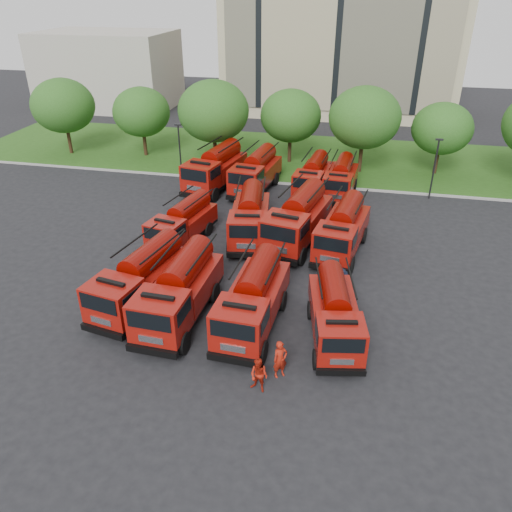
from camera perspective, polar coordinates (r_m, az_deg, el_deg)
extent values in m
plane|color=black|center=(29.79, -1.33, -4.00)|extent=(140.00, 140.00, 0.00)
cube|color=#204512|center=(53.12, 5.23, 11.25)|extent=(70.00, 16.00, 0.12)
cube|color=gray|center=(45.54, 3.89, 8.22)|extent=(70.00, 0.30, 0.14)
cube|color=#B8AD89|center=(72.44, 9.98, 25.78)|extent=(30.00, 14.00, 25.00)
cube|color=black|center=(65.37, 9.58, 25.48)|extent=(28.00, 0.15, 22.00)
cube|color=#A59F92|center=(77.92, -16.49, 19.73)|extent=(18.00, 12.00, 10.00)
cylinder|color=#382314|center=(57.06, -20.52, 12.14)|extent=(0.36, 0.36, 2.62)
ellipsoid|color=#1D4714|center=(56.20, -21.19, 15.73)|extent=(6.30, 6.30, 5.36)
cylinder|color=#382314|center=(54.21, -12.57, 12.30)|extent=(0.36, 0.36, 2.38)
ellipsoid|color=#1D4714|center=(53.37, -12.96, 15.75)|extent=(5.71, 5.71, 4.86)
cylinder|color=#382314|center=(50.07, -4.70, 11.76)|extent=(0.36, 0.36, 2.80)
ellipsoid|color=#1D4714|center=(49.04, -4.89, 16.18)|extent=(6.72, 6.72, 5.71)
cylinder|color=#382314|center=(51.00, 3.85, 11.91)|extent=(0.36, 0.36, 2.45)
ellipsoid|color=#1D4714|center=(50.09, 3.99, 15.70)|extent=(5.88, 5.88, 5.00)
cylinder|color=#382314|center=(49.06, 11.84, 10.83)|extent=(0.36, 0.36, 2.73)
ellipsoid|color=#1D4714|center=(48.03, 12.31, 15.20)|extent=(6.55, 6.55, 5.57)
cylinder|color=#382314|center=(50.59, 19.88, 10.00)|extent=(0.36, 0.36, 2.27)
ellipsoid|color=#1D4714|center=(49.72, 20.51, 13.49)|extent=(5.46, 5.46, 4.64)
cylinder|color=black|center=(46.47, -8.68, 11.57)|extent=(0.14, 0.14, 5.00)
cube|color=black|center=(45.78, -8.92, 14.61)|extent=(0.60, 0.25, 0.12)
cylinder|color=black|center=(44.10, 19.66, 9.24)|extent=(0.14, 0.14, 5.00)
cube|color=black|center=(43.37, 20.22, 12.39)|extent=(0.60, 0.25, 0.12)
cube|color=black|center=(28.99, -12.77, -4.28)|extent=(3.64, 7.47, 0.31)
cube|color=black|center=(26.75, -17.13, -8.25)|extent=(2.56, 0.73, 0.36)
cube|color=maroon|center=(26.78, -15.96, -4.84)|extent=(2.88, 2.68, 1.99)
cube|color=black|center=(25.83, -17.62, -5.27)|extent=(2.12, 0.45, 0.87)
cube|color=maroon|center=(29.33, -11.72, -1.84)|extent=(3.33, 5.09, 1.33)
cylinder|color=#5C0601|center=(28.79, -11.93, 0.01)|extent=(2.30, 4.50, 1.53)
cylinder|color=black|center=(28.02, -17.79, -6.61)|extent=(0.56, 1.17, 1.12)
cylinder|color=black|center=(26.73, -13.84, -7.89)|extent=(0.56, 1.17, 1.12)
cylinder|color=black|center=(30.89, -12.65, -2.23)|extent=(0.56, 1.17, 1.12)
cylinder|color=black|center=(29.73, -8.90, -3.18)|extent=(0.56, 1.17, 1.12)
cube|color=black|center=(27.52, -8.54, -5.75)|extent=(2.74, 7.47, 0.32)
cube|color=black|center=(24.89, -11.81, -10.58)|extent=(2.64, 0.38, 0.37)
cube|color=maroon|center=(24.99, -10.92, -6.70)|extent=(2.68, 2.43, 2.05)
cube|color=black|center=(23.87, -12.19, -7.36)|extent=(2.21, 0.15, 0.90)
cube|color=maroon|center=(27.95, -7.78, -3.03)|extent=(2.79, 4.95, 1.37)
cylinder|color=#5C0601|center=(27.37, -7.93, -1.04)|extent=(1.77, 4.49, 1.58)
cylinder|color=black|center=(26.08, -13.29, -8.81)|extent=(0.42, 1.17, 1.16)
cylinder|color=black|center=(25.18, -8.30, -9.81)|extent=(0.42, 1.17, 1.16)
cylinder|color=black|center=(29.45, -9.33, -3.52)|extent=(0.42, 1.17, 1.16)
cylinder|color=black|center=(28.65, -4.85, -4.21)|extent=(0.42, 1.17, 1.16)
cube|color=black|center=(26.65, -0.32, -6.74)|extent=(2.70, 7.24, 0.31)
cube|color=black|center=(23.97, -2.65, -11.73)|extent=(2.56, 0.38, 0.36)
cube|color=maroon|center=(24.08, -1.88, -7.82)|extent=(2.61, 2.36, 1.99)
cube|color=black|center=(22.94, -2.72, -8.56)|extent=(2.14, 0.16, 0.87)
cube|color=maroon|center=(27.08, 0.30, -4.00)|extent=(2.73, 4.80, 1.32)
cylinder|color=#5C0601|center=(26.50, 0.30, -2.04)|extent=(1.74, 4.35, 1.53)
cylinder|color=black|center=(25.00, -4.58, -9.94)|extent=(0.41, 1.14, 1.12)
cylinder|color=black|center=(24.46, 0.71, -10.87)|extent=(0.41, 1.14, 1.12)
cylinder|color=black|center=(28.42, -1.63, -4.45)|extent=(0.41, 1.14, 1.12)
cylinder|color=black|center=(27.95, 3.00, -5.14)|extent=(0.41, 1.14, 1.12)
cube|color=black|center=(26.17, 8.84, -8.11)|extent=(3.21, 6.64, 0.27)
cube|color=black|center=(23.74, 9.69, -12.91)|extent=(2.28, 0.64, 0.32)
cube|color=maroon|center=(23.84, 9.60, -9.32)|extent=(2.55, 2.37, 1.77)
cube|color=black|center=(22.80, 9.99, -10.10)|extent=(1.89, 0.39, 0.77)
cube|color=maroon|center=(26.55, 8.73, -5.55)|extent=(2.95, 4.52, 1.18)
cylinder|color=#5C0601|center=(26.02, 8.89, -3.80)|extent=(2.03, 4.01, 1.36)
cylinder|color=black|center=(24.28, 6.93, -11.66)|extent=(0.49, 1.04, 1.00)
cylinder|color=black|center=(24.57, 11.90, -11.59)|extent=(0.49, 1.04, 1.00)
cylinder|color=black|center=(27.43, 6.28, -6.19)|extent=(0.49, 1.04, 1.00)
cylinder|color=black|center=(27.68, 10.63, -6.20)|extent=(0.49, 1.04, 1.00)
cube|color=black|center=(35.35, -8.26, 2.46)|extent=(3.28, 6.61, 0.27)
cube|color=black|center=(33.01, -11.08, 0.08)|extent=(2.26, 0.66, 0.32)
cube|color=maroon|center=(33.28, -10.28, 2.47)|extent=(2.56, 2.38, 1.76)
cube|color=black|center=(32.36, -11.30, 2.37)|extent=(1.87, 0.42, 0.77)
cube|color=maroon|center=(35.79, -7.53, 4.15)|extent=(2.99, 4.51, 1.17)
cylinder|color=#5C0601|center=(35.40, -7.63, 5.56)|extent=(2.07, 3.99, 1.36)
cylinder|color=black|center=(34.19, -11.74, 0.99)|extent=(0.50, 1.04, 0.99)
cylinder|color=black|center=(33.14, -8.76, 0.32)|extent=(0.50, 1.04, 0.99)
cylinder|color=black|center=(37.12, -8.35, 3.66)|extent=(0.50, 1.04, 0.99)
cylinder|color=black|center=(36.16, -5.52, 3.12)|extent=(0.50, 1.04, 0.99)
cube|color=black|center=(35.47, -0.70, 3.01)|extent=(3.41, 7.41, 0.31)
cube|color=black|center=(32.29, -1.13, 0.11)|extent=(2.56, 0.64, 0.36)
cube|color=maroon|center=(32.77, -1.00, 2.93)|extent=(2.81, 2.60, 1.99)
cube|color=black|center=(31.55, -1.16, 2.76)|extent=(2.12, 0.38, 0.87)
cube|color=maroon|center=(36.13, -0.59, 4.96)|extent=(3.19, 5.02, 1.32)
cylinder|color=#5C0601|center=(35.70, -0.60, 6.54)|extent=(2.17, 4.46, 1.53)
cylinder|color=black|center=(33.26, -3.02, 0.89)|extent=(0.52, 1.16, 1.12)
cylinder|color=black|center=(33.11, 1.02, 0.79)|extent=(0.52, 1.16, 1.12)
cylinder|color=black|center=(37.25, -2.31, 4.16)|extent=(0.52, 1.16, 1.12)
cylinder|color=black|center=(37.11, 1.30, 4.07)|extent=(0.52, 1.16, 1.12)
cube|color=black|center=(34.99, 4.74, 2.63)|extent=(4.02, 8.09, 0.33)
cube|color=black|center=(31.74, 2.40, -0.36)|extent=(2.77, 0.82, 0.39)
cube|color=maroon|center=(32.18, 3.27, 2.68)|extent=(3.14, 2.92, 2.16)
cube|color=black|center=(30.92, 2.49, 2.56)|extent=(2.29, 0.51, 0.94)
cube|color=maroon|center=(35.65, 5.45, 4.70)|extent=(3.66, 5.52, 1.44)
cylinder|color=#5C0601|center=(35.19, 5.54, 6.44)|extent=(2.54, 4.88, 1.66)
cylinder|color=black|center=(33.03, 1.00, 0.81)|extent=(0.62, 1.27, 1.22)
cylinder|color=black|center=(32.27, 5.18, -0.05)|extent=(0.62, 1.27, 1.22)
cylinder|color=black|center=(37.10, 3.90, 4.08)|extent=(0.62, 1.27, 1.22)
cylinder|color=black|center=(36.43, 7.66, 3.38)|extent=(0.62, 1.27, 1.22)
cube|color=black|center=(34.23, 9.73, 1.53)|extent=(3.38, 7.34, 0.30)
cube|color=black|center=(31.17, 8.31, -1.40)|extent=(2.53, 0.64, 0.35)
cube|color=maroon|center=(31.59, 8.96, 1.46)|extent=(2.78, 2.57, 1.97)
cube|color=black|center=(30.40, 8.55, 1.29)|extent=(2.10, 0.38, 0.86)
cube|color=maroon|center=(34.86, 10.23, 3.49)|extent=(3.16, 4.97, 1.31)
cylinder|color=#5C0601|center=(34.41, 10.39, 5.10)|extent=(2.15, 4.42, 1.51)
cylinder|color=black|center=(32.22, 6.71, -0.29)|extent=(0.52, 1.15, 1.11)
cylinder|color=black|center=(31.84, 10.74, -1.02)|extent=(0.52, 1.15, 1.11)
cylinder|color=black|center=(36.07, 8.54, 2.95)|extent=(0.52, 1.15, 1.11)
cylinder|color=black|center=(35.73, 12.16, 2.33)|extent=(0.52, 1.15, 1.11)
cube|color=black|center=(44.64, -4.57, 8.64)|extent=(3.96, 8.05, 0.33)
cube|color=black|center=(41.48, -7.05, 6.80)|extent=(2.76, 0.80, 0.39)
cube|color=maroon|center=(42.04, -6.30, 9.04)|extent=(3.11, 2.89, 2.15)
cube|color=black|center=(40.86, -7.17, 9.13)|extent=(2.28, 0.50, 0.94)
cube|color=maroon|center=(45.35, -3.91, 10.19)|extent=(3.62, 5.49, 1.43)
cylinder|color=#5C0601|center=(44.99, -3.96, 11.60)|extent=(2.50, 4.86, 1.65)
cylinder|color=black|center=(42.94, -7.84, 7.45)|extent=(0.61, 1.26, 1.21)
cylinder|color=black|center=(41.77, -4.81, 7.00)|extent=(0.61, 1.26, 1.21)
cylinder|color=black|center=(46.88, -4.85, 9.51)|extent=(0.61, 1.26, 1.21)
cylinder|color=black|center=(45.81, -2.00, 9.12)|extent=(0.61, 1.26, 1.21)
cube|color=black|center=(43.90, 0.00, 8.32)|extent=(3.29, 7.46, 0.31)
cube|color=black|center=(40.73, -1.73, 6.52)|extent=(2.59, 0.59, 0.36)
cube|color=maroon|center=(41.32, -1.16, 8.67)|extent=(2.80, 2.58, 2.01)
cube|color=black|center=(40.15, -1.75, 8.74)|extent=(2.15, 0.33, 0.88)
cube|color=maroon|center=(44.62, 0.49, 9.79)|extent=(3.12, 5.03, 1.34)
cylinder|color=#5C0601|center=(44.27, 0.50, 11.13)|extent=(2.09, 4.49, 1.55)
cylinder|color=black|center=(42.00, -2.77, 7.14)|extent=(0.50, 1.17, 1.13)
cylinder|color=black|center=(41.22, 0.31, 6.74)|extent=(0.50, 1.17, 1.13)
cylinder|color=black|center=(45.95, -0.63, 9.15)|extent=(0.50, 1.17, 1.13)
cylinder|color=black|center=(45.24, 2.23, 8.80)|extent=(0.50, 1.17, 1.13)
cube|color=black|center=(43.61, 6.50, 7.89)|extent=(2.78, 6.70, 0.28)
cube|color=black|center=(40.62, 5.52, 6.23)|extent=(2.34, 0.46, 0.33)
cube|color=maroon|center=(41.19, 5.93, 8.18)|extent=(2.47, 2.26, 1.82)
cube|color=black|center=(40.08, 5.63, 8.24)|extent=(1.95, 0.24, 0.79)
cube|color=maroon|center=(44.29, 6.83, 9.24)|extent=(2.69, 4.49, 1.21)
cylinder|color=#5C0601|center=(43.97, 6.91, 10.45)|extent=(1.78, 4.03, 1.40)
cylinder|color=black|center=(41.65, 4.34, 6.81)|extent=(0.43, 1.05, 1.02)
cylinder|color=black|center=(41.25, 7.25, 6.43)|extent=(0.43, 1.05, 1.02)
cylinder|color=black|center=(45.38, 5.61, 8.67)|extent=(0.43, 1.05, 1.02)
cylinder|color=black|center=(45.01, 8.29, 8.33)|extent=(0.43, 1.05, 1.02)
cube|color=black|center=(43.53, 9.59, 7.61)|extent=(2.58, 6.54, 0.27)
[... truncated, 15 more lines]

